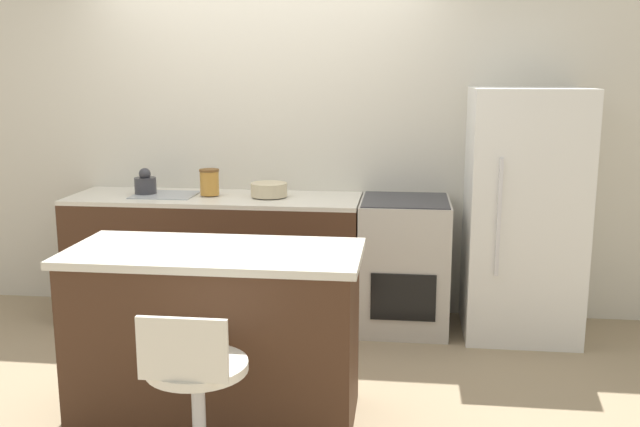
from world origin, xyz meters
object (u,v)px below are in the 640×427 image
at_px(stool_chair, 196,400).
at_px(kettle, 145,183).
at_px(refrigerator, 523,214).
at_px(oven_range, 404,264).
at_px(mixing_bowl, 269,190).

distance_m(stool_chair, kettle, 2.44).
xyz_separation_m(refrigerator, kettle, (-2.67, 0.04, 0.15)).
xyz_separation_m(stool_chair, kettle, (-1.00, 2.15, 0.58)).
bearing_deg(refrigerator, oven_range, 178.57).
distance_m(oven_range, stool_chair, 2.30).
height_order(refrigerator, stool_chair, refrigerator).
distance_m(oven_range, refrigerator, 0.88).
bearing_deg(oven_range, kettle, 179.47).
relative_size(stool_chair, kettle, 4.51).
bearing_deg(refrigerator, stool_chair, -128.33).
distance_m(refrigerator, stool_chair, 2.72).
bearing_deg(stool_chair, kettle, 114.98).
distance_m(stool_chair, mixing_bowl, 2.22).
xyz_separation_m(refrigerator, mixing_bowl, (-1.76, 0.04, 0.13)).
distance_m(refrigerator, kettle, 2.67).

